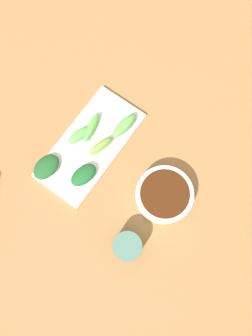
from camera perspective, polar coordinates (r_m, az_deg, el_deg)
The scene contains 10 objects.
tabletop at distance 0.86m, azimuth -0.29°, elevation -1.69°, with size 2.10×2.10×0.02m, color #966A40.
sauce_bowl at distance 0.82m, azimuth 6.45°, elevation -4.55°, with size 0.14×0.14×0.05m.
serving_plate at distance 0.87m, azimuth -6.10°, elevation 3.85°, with size 0.14×0.30×0.01m, color white.
broccoli_stalk_0 at distance 0.84m, azimuth -4.31°, elevation 3.72°, with size 0.02×0.07×0.03m, color #77AA42.
broccoli_leafy_1 at distance 0.83m, azimuth -7.20°, elevation -1.18°, with size 0.04×0.07×0.03m, color #1C5B2A.
broccoli_stalk_2 at distance 0.86m, azimuth -0.28°, elevation 7.20°, with size 0.03×0.08×0.03m, color #61AB51.
broccoli_stalk_3 at distance 0.86m, azimuth -7.97°, elevation 5.51°, with size 0.03×0.06×0.02m, color #5FAD52.
broccoli_leafy_4 at distance 0.85m, azimuth -13.34°, elevation 0.19°, with size 0.05×0.07×0.02m, color #1F5425.
broccoli_stalk_5 at distance 0.87m, azimuth -5.86°, elevation 6.86°, with size 0.02×0.08×0.02m, color #5EB54C.
tea_cup at distance 0.80m, azimuth 0.22°, elevation -13.08°, with size 0.07×0.07×0.06m, color #497065.
Camera 1 is at (-0.10, 0.14, 0.85)m, focal length 36.02 mm.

